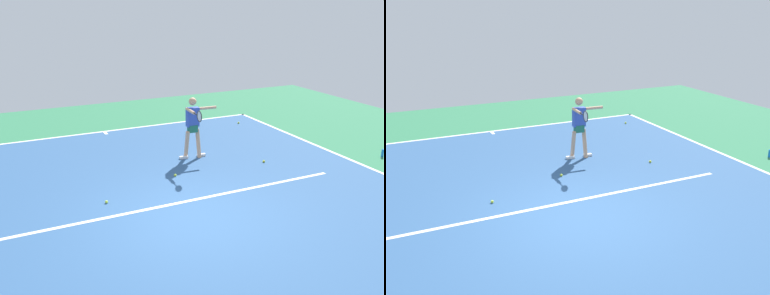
% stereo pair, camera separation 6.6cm
% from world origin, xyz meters
% --- Properties ---
extents(ground_plane, '(22.13, 22.13, 0.00)m').
position_xyz_m(ground_plane, '(0.00, 0.00, 0.00)').
color(ground_plane, '#2D754C').
extents(court_surface, '(10.98, 13.78, 0.00)m').
position_xyz_m(court_surface, '(0.00, 0.00, 0.00)').
color(court_surface, '#2D5484').
rests_on(court_surface, ground_plane).
extents(court_line_baseline_near, '(10.98, 0.10, 0.01)m').
position_xyz_m(court_line_baseline_near, '(0.00, -6.84, 0.00)').
color(court_line_baseline_near, white).
rests_on(court_line_baseline_near, ground_plane).
extents(court_line_service, '(8.24, 0.10, 0.01)m').
position_xyz_m(court_line_service, '(0.00, -0.75, 0.00)').
color(court_line_service, white).
rests_on(court_line_service, ground_plane).
extents(court_line_centre_mark, '(0.10, 0.30, 0.01)m').
position_xyz_m(court_line_centre_mark, '(0.00, -6.64, 0.00)').
color(court_line_centre_mark, white).
rests_on(court_line_centre_mark, ground_plane).
extents(tennis_player, '(1.08, 1.17, 1.72)m').
position_xyz_m(tennis_player, '(-1.59, -3.22, 0.98)').
color(tennis_player, tan).
rests_on(tennis_player, ground_plane).
extents(tennis_ball_far_corner, '(0.07, 0.07, 0.07)m').
position_xyz_m(tennis_ball_far_corner, '(-4.60, -5.76, 0.03)').
color(tennis_ball_far_corner, '#CCE033').
rests_on(tennis_ball_far_corner, ground_plane).
extents(tennis_ball_near_player, '(0.07, 0.07, 0.07)m').
position_xyz_m(tennis_ball_near_player, '(1.37, -1.41, 0.03)').
color(tennis_ball_near_player, '#C6E53D').
rests_on(tennis_ball_near_player, ground_plane).
extents(tennis_ball_by_sideline, '(0.07, 0.07, 0.07)m').
position_xyz_m(tennis_ball_by_sideline, '(-0.59, -2.18, 0.03)').
color(tennis_ball_by_sideline, '#C6E53D').
rests_on(tennis_ball_by_sideline, ground_plane).
extents(tennis_ball_by_baseline, '(0.07, 0.07, 0.07)m').
position_xyz_m(tennis_ball_by_baseline, '(-3.16, -2.06, 0.03)').
color(tennis_ball_by_baseline, yellow).
rests_on(tennis_ball_by_baseline, ground_plane).
extents(water_bottle, '(0.07, 0.07, 0.22)m').
position_xyz_m(water_bottle, '(-6.43, -1.02, 0.11)').
color(water_bottle, blue).
rests_on(water_bottle, ground_plane).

